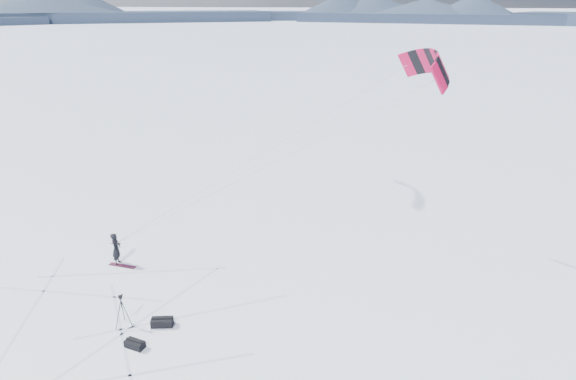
% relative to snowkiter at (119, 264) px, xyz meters
% --- Properties ---
extents(ground, '(1800.00, 1800.00, 0.00)m').
position_rel_snowkiter_xyz_m(ground, '(2.25, -4.28, 0.00)').
color(ground, white).
extents(horizon_hills, '(704.00, 704.42, 8.97)m').
position_rel_snowkiter_xyz_m(horizon_hills, '(2.25, -4.28, 3.71)').
color(horizon_hills, '#182035').
rests_on(horizon_hills, ground).
extents(snow_tracks, '(17.62, 10.25, 0.01)m').
position_rel_snowkiter_xyz_m(snow_tracks, '(2.58, -4.28, 0.00)').
color(snow_tracks, '#ADB7D2').
rests_on(snow_tracks, ground).
extents(snowkiter, '(0.55, 0.71, 1.74)m').
position_rel_snowkiter_xyz_m(snowkiter, '(0.00, 0.00, 0.00)').
color(snowkiter, black).
rests_on(snowkiter, ground).
extents(snowboard, '(1.48, 0.36, 0.04)m').
position_rel_snowkiter_xyz_m(snowboard, '(0.33, -0.17, 0.02)').
color(snowboard, maroon).
rests_on(snowboard, ground).
extents(tripod, '(0.63, 0.71, 1.48)m').
position_rel_snowkiter_xyz_m(tripod, '(3.01, -4.53, 0.95)').
color(tripod, black).
rests_on(tripod, ground).
extents(gear_bag_a, '(0.98, 0.65, 0.40)m').
position_rel_snowkiter_xyz_m(gear_bag_a, '(4.57, -4.19, 0.18)').
color(gear_bag_a, black).
rests_on(gear_bag_a, ground).
extents(gear_bag_b, '(0.84, 0.52, 0.36)m').
position_rel_snowkiter_xyz_m(gear_bag_b, '(4.15, -5.68, 0.16)').
color(gear_bag_b, black).
rests_on(gear_bag_b, ground).
extents(power_kite, '(15.85, 6.66, 9.52)m').
position_rel_snowkiter_xyz_m(power_kite, '(14.63, 4.14, 9.84)').
color(power_kite, '#C70A3A').
rests_on(power_kite, ground).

